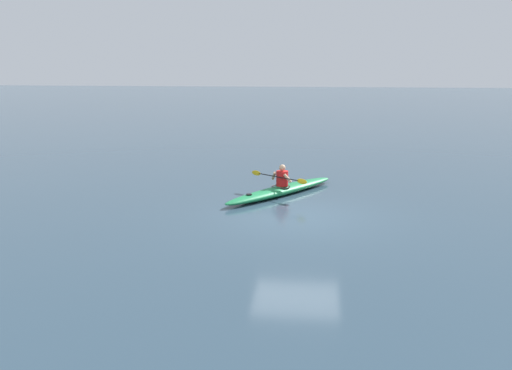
# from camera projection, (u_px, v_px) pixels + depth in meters

# --- Properties ---
(ground_plane) EXTENTS (160.00, 160.00, 0.00)m
(ground_plane) POSITION_uv_depth(u_px,v_px,m) (297.00, 217.00, 15.68)
(ground_plane) COLOR #283D4C
(kayak) EXTENTS (3.64, 4.58, 0.29)m
(kayak) POSITION_uv_depth(u_px,v_px,m) (282.00, 190.00, 18.31)
(kayak) COLOR #19723F
(kayak) RESTS_ON ground
(kayaker) EXTENTS (1.93, 1.44, 0.71)m
(kayaker) POSITION_uv_depth(u_px,v_px,m) (282.00, 177.00, 18.22)
(kayaker) COLOR red
(kayaker) RESTS_ON kayak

